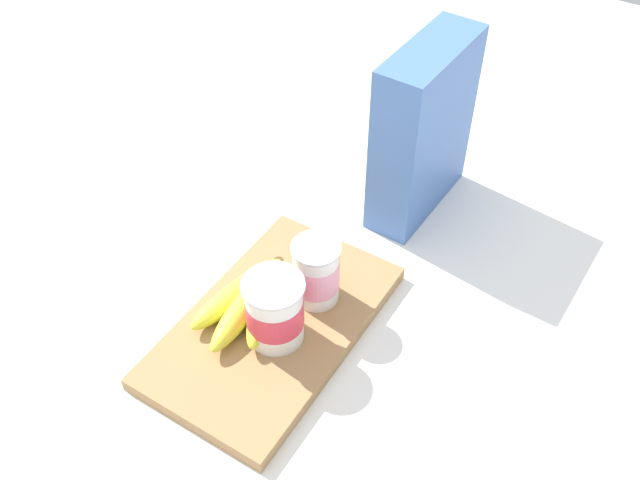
% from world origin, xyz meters
% --- Properties ---
extents(ground_plane, '(2.40, 2.40, 0.00)m').
position_xyz_m(ground_plane, '(0.00, 0.00, 0.00)').
color(ground_plane, white).
extents(cutting_board, '(0.35, 0.21, 0.02)m').
position_xyz_m(cutting_board, '(0.00, 0.00, 0.01)').
color(cutting_board, '#A37A4C').
rests_on(cutting_board, ground_plane).
extents(cereal_box, '(0.20, 0.08, 0.27)m').
position_xyz_m(cereal_box, '(-0.33, 0.04, 0.14)').
color(cereal_box, '#4770B7').
rests_on(cereal_box, ground_plane).
extents(yogurt_cup_front, '(0.07, 0.07, 0.09)m').
position_xyz_m(yogurt_cup_front, '(-0.07, 0.03, 0.07)').
color(yogurt_cup_front, white).
rests_on(yogurt_cup_front, cutting_board).
extents(yogurt_cup_back, '(0.08, 0.08, 0.10)m').
position_xyz_m(yogurt_cup_back, '(0.02, 0.02, 0.07)').
color(yogurt_cup_back, white).
rests_on(yogurt_cup_back, cutting_board).
extents(banana_bunch, '(0.18, 0.12, 0.04)m').
position_xyz_m(banana_bunch, '(-0.00, -0.04, 0.04)').
color(banana_bunch, yellow).
rests_on(banana_bunch, cutting_board).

